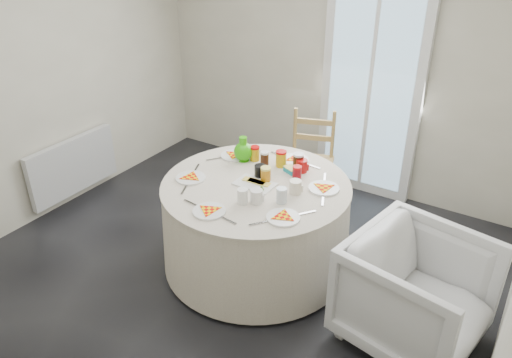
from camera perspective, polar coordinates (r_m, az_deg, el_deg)
The scene contains 14 objects.
floor at distance 4.13m, azimuth -3.87°, elevation -10.94°, with size 4.00×4.00×0.00m, color black.
wall_back at distance 5.10m, azimuth 9.20°, elevation 13.23°, with size 4.00×0.02×2.60m, color #BCB5A3.
wall_left at distance 4.86m, azimuth -24.26°, elevation 10.31°, with size 0.02×4.00×2.60m, color #BCB5A3.
glass_door at distance 4.99m, azimuth 12.98°, elevation 9.52°, with size 1.00×0.08×2.10m, color silver.
radiator at distance 5.24m, azimuth -20.16°, elevation 1.40°, with size 0.07×1.00×0.55m, color silver.
table at distance 4.03m, azimuth 0.00°, elevation -5.31°, with size 1.51×1.51×0.76m, color beige.
wooden_chair at distance 4.80m, azimuth 6.19°, elevation 1.80°, with size 0.43×0.41×0.96m, color #A57D4B, non-canonical shape.
armchair at distance 3.54m, azimuth 17.87°, elevation -12.31°, with size 0.83×0.78×0.86m, color silver.
place_settings at distance 3.83m, azimuth 0.00°, elevation -0.39°, with size 1.27×1.27×0.02m, color white, non-canonical shape.
jar_cluster at distance 4.02m, azimuth 2.07°, elevation 1.94°, with size 0.52×0.26×0.15m, color #B2691F, non-canonical shape.
butter_tub at distance 4.00m, azimuth 4.04°, elevation 1.14°, with size 0.12×0.08×0.05m, color teal.
green_pitcher at distance 4.15m, azimuth -1.48°, elevation 3.57°, with size 0.16×0.16×0.21m, color #2CA90A, non-canonical shape.
cheese_platter at distance 3.82m, azimuth -0.13°, elevation -0.45°, with size 0.31×0.20×0.04m, color white, non-canonical shape.
mugs_glasses at distance 3.73m, azimuth 1.86°, elevation -0.51°, with size 0.69×0.69×0.13m, color #9C9694, non-canonical shape.
Camera 1 is at (1.93, -2.54, 2.63)m, focal length 35.00 mm.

